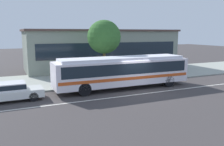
{
  "coord_description": "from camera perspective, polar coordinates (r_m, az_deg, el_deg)",
  "views": [
    {
      "loc": [
        -9.55,
        -16.06,
        4.7
      ],
      "look_at": [
        -1.36,
        2.03,
        1.3
      ],
      "focal_mm": 37.98,
      "sensor_mm": 36.0,
      "label": 1
    }
  ],
  "objects": [
    {
      "name": "sidewalk_slab",
      "position": [
        25.31,
        -1.76,
        -0.85
      ],
      "size": [
        60.0,
        8.0,
        0.12
      ],
      "primitive_type": "cube",
      "color": "#9B9F94",
      "rests_on": "ground_plane"
    },
    {
      "name": "lane_stripe_center",
      "position": [
        18.6,
        7.46,
        -4.99
      ],
      "size": [
        56.0,
        0.16,
        0.01
      ],
      "primitive_type": "cube",
      "color": "silver",
      "rests_on": "ground_plane"
    },
    {
      "name": "pedestrian_walking_along_curb",
      "position": [
        21.77,
        -3.12,
        0.26
      ],
      "size": [
        0.43,
        0.43,
        1.72
      ],
      "color": "#2C3947",
      "rests_on": "sidewalk_slab"
    },
    {
      "name": "sedan_behind_bus",
      "position": [
        17.89,
        -23.63,
        -3.96
      ],
      "size": [
        4.41,
        1.81,
        1.29
      ],
      "color": "white",
      "rests_on": "ground_plane"
    },
    {
      "name": "street_tree_near_stop",
      "position": [
        23.47,
        -1.92,
        8.65
      ],
      "size": [
        3.29,
        3.29,
        5.81
      ],
      "color": "brown",
      "rests_on": "sidewalk_slab"
    },
    {
      "name": "ground_plane",
      "position": [
        19.27,
        6.2,
        -4.46
      ],
      "size": [
        120.0,
        120.0,
        0.0
      ],
      "primitive_type": "plane",
      "color": "#3D3838"
    },
    {
      "name": "transit_bus",
      "position": [
        20.03,
        2.65,
        0.7
      ],
      "size": [
        11.68,
        2.72,
        2.68
      ],
      "color": "white",
      "rests_on": "ground_plane"
    },
    {
      "name": "station_building",
      "position": [
        31.23,
        -2.33,
        5.76
      ],
      "size": [
        19.64,
        7.06,
        5.08
      ],
      "color": "gray",
      "rests_on": "ground_plane"
    },
    {
      "name": "pedestrian_waiting_near_sign",
      "position": [
        22.48,
        2.65,
        0.38
      ],
      "size": [
        0.47,
        0.47,
        1.61
      ],
      "color": "#3D383C",
      "rests_on": "sidewalk_slab"
    },
    {
      "name": "pedestrian_standing_by_tree",
      "position": [
        23.42,
        2.95,
        0.91
      ],
      "size": [
        0.42,
        0.42,
        1.71
      ],
      "color": "navy",
      "rests_on": "sidewalk_slab"
    }
  ]
}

